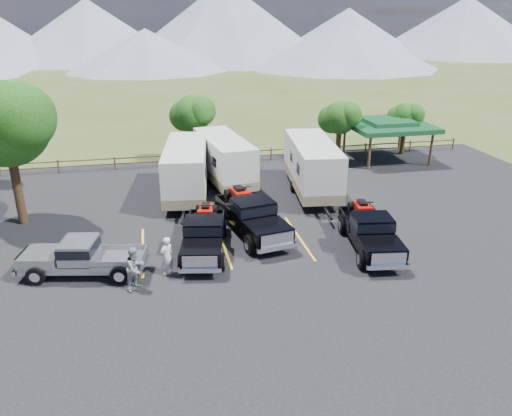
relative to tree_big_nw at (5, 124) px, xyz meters
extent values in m
plane|color=#3E4F21|center=(12.55, -9.03, -5.60)|extent=(320.00, 320.00, 0.00)
cube|color=black|center=(12.55, -6.03, -5.58)|extent=(44.00, 34.00, 0.04)
cube|color=yellow|center=(6.55, -5.03, -5.55)|extent=(0.12, 5.50, 0.01)
cube|color=yellow|center=(10.55, -5.03, -5.55)|extent=(0.12, 5.50, 0.01)
cube|color=yellow|center=(14.55, -5.03, -5.55)|extent=(0.12, 5.50, 0.01)
cube|color=yellow|center=(18.55, -5.03, -5.55)|extent=(0.12, 5.50, 0.01)
cylinder|color=black|center=(0.05, -0.03, -3.36)|extent=(0.48, 0.48, 4.48)
sphere|color=#174711|center=(0.05, -0.03, 0.00)|extent=(4.48, 4.48, 4.48)
sphere|color=#174711|center=(1.01, -0.83, 0.48)|extent=(3.52, 3.52, 3.52)
cylinder|color=black|center=(21.55, 7.97, -4.20)|extent=(0.39, 0.39, 2.80)
sphere|color=#174711|center=(21.55, 7.97, -2.10)|extent=(2.52, 2.52, 2.52)
sphere|color=#174711|center=(22.09, 7.52, -1.83)|extent=(1.98, 1.98, 1.98)
sphere|color=#174711|center=(21.04, 8.37, -2.28)|extent=(2.16, 2.16, 2.16)
cylinder|color=black|center=(27.55, 8.97, -4.34)|extent=(0.38, 0.38, 2.52)
sphere|color=#174711|center=(27.55, 8.97, -2.45)|extent=(2.24, 2.24, 2.24)
sphere|color=#174711|center=(28.03, 8.57, -2.21)|extent=(1.76, 1.76, 1.76)
sphere|color=#174711|center=(27.10, 9.33, -2.61)|extent=(1.92, 1.92, 1.92)
cylinder|color=black|center=(10.55, 9.97, -4.06)|extent=(0.41, 0.41, 3.08)
sphere|color=#174711|center=(10.55, 9.97, -1.75)|extent=(2.80, 2.80, 2.80)
sphere|color=#174711|center=(11.15, 9.47, -1.45)|extent=(2.20, 2.20, 2.20)
sphere|color=#174711|center=(9.99, 10.41, -1.95)|extent=(2.40, 2.40, 2.40)
cylinder|color=#513822|center=(0.55, 9.47, -5.10)|extent=(0.12, 0.12, 1.00)
cylinder|color=#513822|center=(4.55, 9.47, -5.10)|extent=(0.12, 0.12, 1.00)
cylinder|color=#513822|center=(8.55, 9.47, -5.10)|extent=(0.12, 0.12, 1.00)
cylinder|color=#513822|center=(12.55, 9.47, -5.10)|extent=(0.12, 0.12, 1.00)
cylinder|color=#513822|center=(16.55, 9.47, -5.10)|extent=(0.12, 0.12, 1.00)
cylinder|color=#513822|center=(20.55, 9.47, -5.10)|extent=(0.12, 0.12, 1.00)
cylinder|color=#513822|center=(24.55, 9.47, -5.10)|extent=(0.12, 0.12, 1.00)
cylinder|color=#513822|center=(28.55, 9.47, -5.10)|extent=(0.12, 0.12, 1.00)
cylinder|color=#513822|center=(32.55, 9.47, -5.10)|extent=(0.12, 0.12, 1.00)
cube|color=#513822|center=(14.55, 9.47, -5.15)|extent=(36.00, 0.06, 0.08)
cube|color=#513822|center=(14.55, 9.47, -4.75)|extent=(36.00, 0.06, 0.08)
cylinder|color=#513822|center=(23.05, 5.47, -4.30)|extent=(0.20, 0.20, 2.60)
cylinder|color=#513822|center=(23.05, 10.47, -4.30)|extent=(0.20, 0.20, 2.60)
cylinder|color=#513822|center=(28.05, 5.47, -4.30)|extent=(0.20, 0.20, 2.60)
cylinder|color=#513822|center=(28.05, 10.47, -4.30)|extent=(0.20, 0.20, 2.60)
cube|color=#18542D|center=(25.55, 7.97, -2.85)|extent=(6.20, 6.20, 0.35)
cube|color=#18542D|center=(25.55, 7.97, -2.55)|extent=(3.50, 3.50, 0.35)
cone|color=gray|center=(-5.45, 102.97, 1.40)|extent=(44.00, 44.00, 14.00)
cone|color=gray|center=(26.55, 98.97, 3.40)|extent=(52.00, 52.00, 18.00)
cone|color=gray|center=(60.55, 104.97, 0.40)|extent=(40.00, 40.00, 12.00)
cone|color=gray|center=(92.55, 100.97, 1.90)|extent=(50.00, 50.00, 15.00)
cone|color=gray|center=(7.55, 77.97, -1.60)|extent=(32.00, 32.00, 8.00)
cone|color=gray|center=(47.55, 74.97, -1.10)|extent=(40.00, 40.00, 9.00)
cube|color=black|center=(9.52, -5.72, -4.95)|extent=(2.69, 5.67, 0.34)
cube|color=black|center=(9.20, -7.52, -4.60)|extent=(2.11, 2.02, 0.48)
cube|color=black|center=(9.50, -5.83, -4.27)|extent=(2.03, 1.78, 0.96)
cube|color=black|center=(9.50, -5.83, -4.12)|extent=(2.08, 1.85, 0.43)
cube|color=black|center=(9.83, -4.02, -4.69)|extent=(2.21, 2.58, 0.53)
cube|color=silver|center=(9.03, -8.48, -4.65)|extent=(1.52, 0.34, 0.53)
cube|color=silver|center=(9.02, -8.54, -5.01)|extent=(1.87, 0.50, 0.21)
cube|color=silver|center=(10.03, -2.89, -5.01)|extent=(1.87, 0.48, 0.21)
cylinder|color=black|center=(8.31, -7.42, -5.13)|extent=(0.43, 0.90, 0.86)
cylinder|color=black|center=(10.08, -7.74, -5.13)|extent=(0.43, 0.90, 0.86)
cylinder|color=black|center=(8.97, -3.69, -5.13)|extent=(0.43, 0.90, 0.86)
cylinder|color=black|center=(10.74, -4.01, -5.13)|extent=(0.43, 0.90, 0.86)
cube|color=#9A1008|center=(9.83, -4.02, -4.05)|extent=(0.88, 1.34, 0.33)
cube|color=black|center=(9.83, -4.02, -3.81)|extent=(0.50, 0.77, 0.17)
cube|color=#9A1008|center=(9.73, -4.54, -3.95)|extent=(0.81, 0.46, 0.21)
cylinder|color=black|center=(9.75, -4.45, -3.62)|extent=(0.86, 0.21, 0.06)
cylinder|color=black|center=(9.31, -4.46, -4.24)|extent=(0.34, 0.57, 0.54)
cylinder|color=black|center=(10.16, -4.61, -4.24)|extent=(0.34, 0.57, 0.54)
cylinder|color=black|center=(9.50, -3.43, -4.24)|extent=(0.34, 0.57, 0.54)
cylinder|color=black|center=(10.34, -3.58, -4.24)|extent=(0.34, 0.57, 0.54)
cube|color=black|center=(12.25, -4.08, -4.89)|extent=(3.03, 6.26, 0.38)
cube|color=black|center=(12.63, -6.07, -4.50)|extent=(2.34, 2.24, 0.53)
cube|color=black|center=(12.27, -4.21, -4.13)|extent=(2.25, 1.99, 1.05)
cube|color=black|center=(12.27, -4.21, -3.98)|extent=(2.31, 2.06, 0.47)
cube|color=black|center=(11.89, -2.22, -4.60)|extent=(2.46, 2.86, 0.58)
cube|color=silver|center=(12.83, -7.13, -4.56)|extent=(1.67, 0.40, 0.58)
cube|color=silver|center=(12.84, -7.19, -4.96)|extent=(2.06, 0.57, 0.23)
cube|color=silver|center=(11.66, -0.98, -4.96)|extent=(2.06, 0.55, 0.23)
cylinder|color=black|center=(11.67, -6.32, -5.08)|extent=(0.49, 0.99, 0.95)
cylinder|color=black|center=(13.61, -5.95, -5.08)|extent=(0.49, 0.99, 0.95)
cylinder|color=black|center=(10.89, -2.22, -5.08)|extent=(0.49, 0.99, 0.95)
cylinder|color=black|center=(12.83, -1.85, -5.08)|extent=(0.49, 0.99, 0.95)
cube|color=#9A1008|center=(11.89, -2.22, -3.89)|extent=(0.98, 1.48, 0.37)
cube|color=black|center=(11.89, -2.22, -3.63)|extent=(0.56, 0.86, 0.19)
cube|color=#9A1008|center=(12.00, -2.79, -3.79)|extent=(0.90, 0.52, 0.23)
cylinder|color=black|center=(11.98, -2.68, -3.42)|extent=(0.94, 0.24, 0.06)
cylinder|color=black|center=(11.54, -2.88, -4.10)|extent=(0.38, 0.63, 0.59)
cylinder|color=black|center=(12.47, -2.70, -4.10)|extent=(0.38, 0.63, 0.59)
cylinder|color=black|center=(11.32, -1.74, -4.10)|extent=(0.38, 0.63, 0.59)
cylinder|color=black|center=(12.25, -1.56, -4.10)|extent=(0.38, 0.63, 0.59)
cube|color=black|center=(17.57, -7.07, -4.94)|extent=(2.57, 5.76, 0.35)
cube|color=black|center=(17.30, -8.92, -4.58)|extent=(2.10, 2.00, 0.49)
cube|color=black|center=(17.55, -7.19, -4.24)|extent=(2.03, 1.77, 0.98)
cube|color=black|center=(17.55, -7.19, -4.09)|extent=(2.08, 1.83, 0.44)
cube|color=black|center=(17.82, -5.33, -4.67)|extent=(2.19, 2.58, 0.54)
cube|color=silver|center=(17.16, -9.91, -4.63)|extent=(1.56, 0.30, 0.54)
cube|color=silver|center=(17.15, -9.97, -5.00)|extent=(1.92, 0.45, 0.21)
cube|color=silver|center=(17.98, -4.17, -5.00)|extent=(1.91, 0.43, 0.21)
cylinder|color=black|center=(16.38, -8.85, -5.12)|extent=(0.41, 0.91, 0.88)
cylinder|color=black|center=(18.20, -9.11, -5.12)|extent=(0.41, 0.91, 0.88)
cylinder|color=black|center=(16.93, -5.03, -5.12)|extent=(0.41, 0.91, 0.88)
cylinder|color=black|center=(18.75, -5.29, -5.12)|extent=(0.41, 0.91, 0.88)
cube|color=#9A1008|center=(17.82, -5.33, -4.02)|extent=(0.86, 1.35, 0.34)
cube|color=black|center=(17.82, -5.33, -3.77)|extent=(0.49, 0.78, 0.18)
cube|color=#9A1008|center=(17.74, -5.86, -3.92)|extent=(0.82, 0.45, 0.21)
cylinder|color=black|center=(17.75, -5.77, -3.58)|extent=(0.88, 0.18, 0.06)
cylinder|color=black|center=(17.31, -5.80, -4.21)|extent=(0.33, 0.58, 0.55)
cylinder|color=black|center=(18.17, -5.93, -4.21)|extent=(0.33, 0.58, 0.55)
cylinder|color=black|center=(17.46, -4.74, -4.21)|extent=(0.33, 0.58, 0.55)
cylinder|color=black|center=(18.33, -4.86, -4.21)|extent=(0.33, 0.58, 0.55)
cube|color=silver|center=(9.36, 2.39, -3.62)|extent=(3.45, 7.91, 2.75)
cube|color=gray|center=(9.36, 2.39, -4.69)|extent=(3.48, 7.95, 0.61)
cube|color=black|center=(7.88, 0.67, -3.34)|extent=(0.14, 0.91, 0.61)
cube|color=black|center=(10.33, 0.33, -3.34)|extent=(0.14, 0.91, 0.61)
cylinder|color=black|center=(8.26, 2.85, -5.20)|extent=(0.35, 0.74, 0.71)
cylinder|color=black|center=(10.54, 2.54, -5.20)|extent=(0.35, 0.74, 0.71)
cube|color=black|center=(8.72, -2.30, -5.05)|extent=(0.37, 1.84, 0.10)
cube|color=silver|center=(12.06, 4.47, -3.69)|extent=(3.40, 7.64, 2.66)
cube|color=gray|center=(12.06, 4.47, -4.72)|extent=(3.43, 7.68, 0.59)
cube|color=black|center=(11.14, 2.47, -3.42)|extent=(0.15, 0.88, 0.59)
cube|color=black|center=(13.50, 2.82, -3.42)|extent=(0.15, 0.88, 0.59)
cylinder|color=black|center=(10.92, 4.61, -5.21)|extent=(0.34, 0.72, 0.69)
cylinder|color=black|center=(13.11, 4.92, -5.21)|extent=(0.34, 0.72, 0.69)
cube|color=black|center=(12.71, -0.06, -5.06)|extent=(0.37, 1.77, 0.10)
cube|color=silver|center=(17.30, 1.44, -3.59)|extent=(3.41, 8.02, 2.80)
cube|color=gray|center=(17.30, 1.44, -4.68)|extent=(3.44, 8.06, 0.62)
cube|color=black|center=(15.81, -0.33, -3.31)|extent=(0.13, 0.93, 0.62)
cube|color=black|center=(18.31, -0.64, -3.31)|extent=(0.13, 0.93, 0.62)
cylinder|color=black|center=(16.17, 1.89, -5.19)|extent=(0.35, 0.75, 0.73)
cylinder|color=black|center=(18.49, 1.61, -5.19)|extent=(0.35, 0.75, 0.73)
cube|color=black|center=(16.71, -3.34, -5.04)|extent=(0.35, 1.87, 0.10)
cube|color=gray|center=(4.01, -6.85, -4.98)|extent=(5.40, 2.64, 0.33)
cube|color=gray|center=(2.29, -6.52, -4.65)|extent=(1.94, 2.03, 0.45)
cube|color=gray|center=(3.90, -6.83, -4.33)|extent=(1.72, 1.95, 0.91)
cube|color=black|center=(3.90, -6.83, -4.19)|extent=(1.78, 2.00, 0.41)
cube|color=gray|center=(5.61, -7.17, -4.73)|extent=(2.48, 2.13, 0.50)
cube|color=silver|center=(1.38, -6.34, -4.69)|extent=(0.35, 1.44, 0.50)
cube|color=silver|center=(1.33, -6.33, -5.04)|extent=(0.50, 1.78, 0.20)
cube|color=silver|center=(6.68, -7.38, -5.04)|extent=(0.49, 1.78, 0.20)
cylinder|color=black|center=(2.40, -5.67, -5.15)|extent=(0.86, 0.43, 0.82)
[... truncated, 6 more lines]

